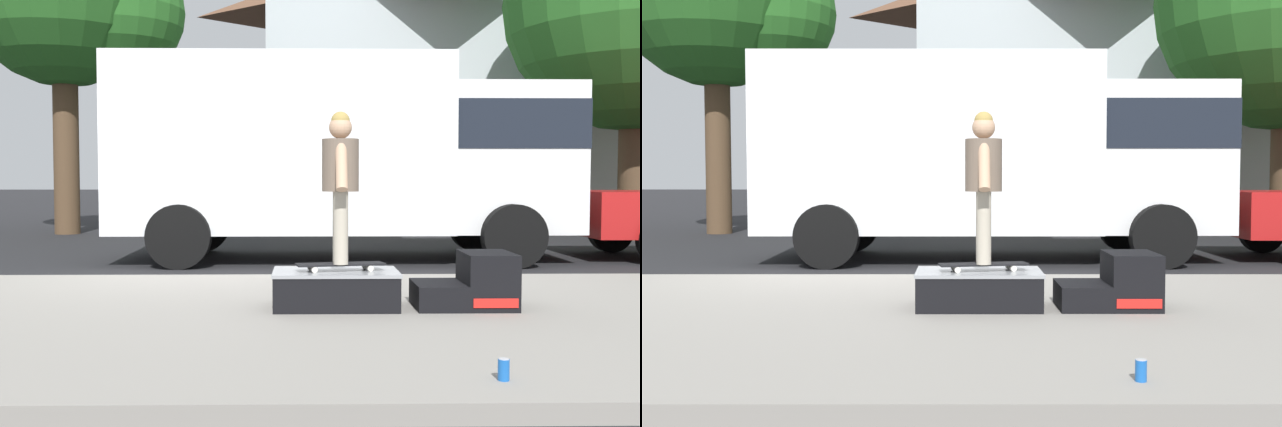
% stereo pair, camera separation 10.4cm
% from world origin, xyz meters
% --- Properties ---
extents(ground_plane, '(140.00, 140.00, 0.00)m').
position_xyz_m(ground_plane, '(0.00, 0.00, 0.00)').
color(ground_plane, black).
extents(sidewalk_slab, '(50.00, 5.00, 0.12)m').
position_xyz_m(sidewalk_slab, '(0.00, -3.00, 0.06)').
color(sidewalk_slab, gray).
rests_on(sidewalk_slab, ground).
extents(skate_box, '(1.11, 0.67, 0.33)m').
position_xyz_m(skate_box, '(1.98, -2.73, 0.30)').
color(skate_box, black).
rests_on(skate_box, sidewalk_slab).
extents(kicker_ramp, '(0.87, 0.63, 0.49)m').
position_xyz_m(kicker_ramp, '(3.20, -2.73, 0.32)').
color(kicker_ramp, black).
rests_on(kicker_ramp, sidewalk_slab).
extents(skateboard, '(0.80, 0.34, 0.07)m').
position_xyz_m(skateboard, '(2.02, -2.76, 0.51)').
color(skateboard, black).
rests_on(skateboard, skate_box).
extents(skater_kid, '(0.32, 0.68, 1.33)m').
position_xyz_m(skater_kid, '(2.02, -2.76, 1.30)').
color(skater_kid, '#B7AD99').
rests_on(skater_kid, skateboard).
extents(soda_can, '(0.07, 0.07, 0.13)m').
position_xyz_m(soda_can, '(2.85, -5.08, 0.18)').
color(soda_can, '#1959B2').
rests_on(soda_can, sidewalk_slab).
extents(box_truck, '(6.91, 2.63, 3.05)m').
position_xyz_m(box_truck, '(2.31, 2.20, 1.70)').
color(box_truck, white).
rests_on(box_truck, ground).
extents(house_behind, '(9.54, 8.23, 8.40)m').
position_xyz_m(house_behind, '(5.22, 12.65, 4.24)').
color(house_behind, silver).
rests_on(house_behind, ground).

